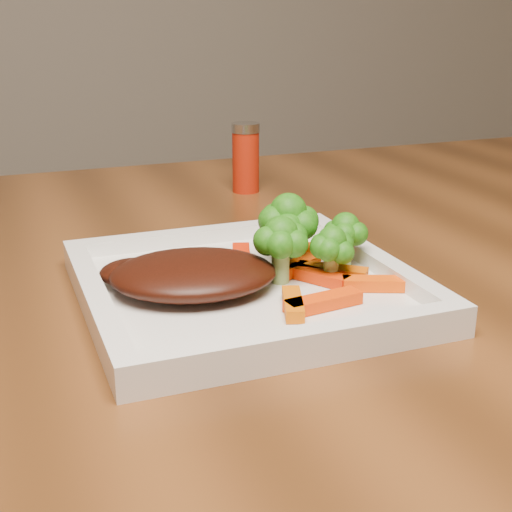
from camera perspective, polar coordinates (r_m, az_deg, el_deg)
name	(u,v)px	position (r m, az deg, el deg)	size (l,w,h in m)	color
plate	(245,292)	(0.61, -0.88, -2.86)	(0.27, 0.27, 0.01)	white
steak	(193,274)	(0.59, -5.03, -1.43)	(0.14, 0.11, 0.03)	#371008
broccoli_0	(288,228)	(0.64, 2.58, 2.25)	(0.06, 0.06, 0.07)	#386A11
broccoli_1	(345,233)	(0.64, 7.15, 1.82)	(0.05, 0.05, 0.06)	#175F0F
broccoli_2	(332,249)	(0.61, 6.07, 0.59)	(0.05, 0.05, 0.06)	#2B6611
broccoli_3	(281,248)	(0.60, 1.98, 0.65)	(0.05, 0.05, 0.06)	#3D7613
carrot_0	(323,302)	(0.56, 5.40, -3.67)	(0.06, 0.02, 0.01)	#EC3B03
carrot_1	(378,284)	(0.60, 9.75, -2.19)	(0.06, 0.02, 0.01)	#F34903
carrot_2	(293,304)	(0.56, 2.97, -3.85)	(0.05, 0.01, 0.01)	#DA5E03
carrot_3	(327,249)	(0.68, 5.68, 0.55)	(0.06, 0.02, 0.01)	#E74503
carrot_4	(241,258)	(0.66, -1.18, -0.13)	(0.06, 0.02, 0.01)	red
carrot_5	(318,276)	(0.61, 4.97, -1.62)	(0.06, 0.02, 0.01)	red
carrot_6	(296,267)	(0.63, 3.22, -0.88)	(0.06, 0.02, 0.01)	#E44303
spice_shaker	(246,158)	(0.96, -0.83, 7.86)	(0.04, 0.04, 0.09)	#A51C09
carrot_7	(332,272)	(0.63, 6.07, -1.26)	(0.06, 0.02, 0.01)	#CF4F03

